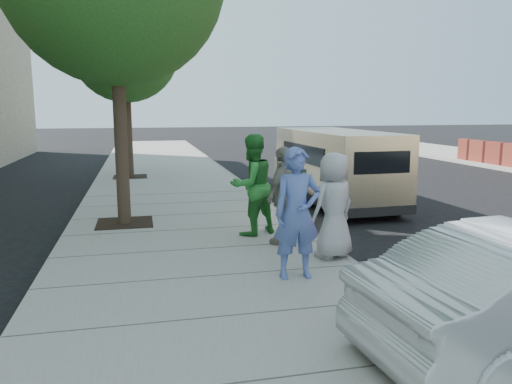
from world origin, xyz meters
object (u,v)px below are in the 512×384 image
at_px(person_officer, 297,213).
at_px(person_gray_shirt, 334,206).
at_px(person_striped_polo, 284,196).
at_px(tree_far, 126,43).
at_px(person_green_shirt, 252,185).
at_px(van, 335,165).
at_px(parking_meter, 300,186).

bearing_deg(person_officer, person_gray_shirt, 43.44).
bearing_deg(person_striped_polo, tree_far, -116.84).
bearing_deg(person_striped_polo, person_gray_shirt, 75.87).
bearing_deg(tree_far, person_gray_shirt, -72.59).
bearing_deg(person_green_shirt, person_striped_polo, 93.06).
distance_m(van, person_green_shirt, 4.54).
xyz_separation_m(parking_meter, van, (2.05, 3.18, 0.01)).
relative_size(parking_meter, person_gray_shirt, 0.71).
bearing_deg(person_green_shirt, parking_meter, 164.11).
bearing_deg(van, parking_meter, -124.78).
height_order(tree_far, person_officer, tree_far).
xyz_separation_m(parking_meter, person_officer, (-0.95, -2.81, 0.06)).
distance_m(person_officer, person_gray_shirt, 1.22).
height_order(person_officer, person_striped_polo, person_officer).
distance_m(person_green_shirt, person_striped_polo, 0.92).
xyz_separation_m(van, person_gray_shirt, (-2.10, -5.17, -0.04)).
distance_m(person_green_shirt, person_gray_shirt, 2.08).
height_order(parking_meter, person_green_shirt, person_green_shirt).
height_order(tree_far, parking_meter, tree_far).
bearing_deg(person_green_shirt, person_gray_shirt, 93.81).
xyz_separation_m(person_officer, person_green_shirt, (-0.08, 2.65, 0.03)).
bearing_deg(person_green_shirt, person_officer, 67.34).
xyz_separation_m(tree_far, person_gray_shirt, (3.45, -11.02, -3.84)).
bearing_deg(person_striped_polo, van, -165.59).
distance_m(tree_far, person_officer, 12.68).
distance_m(person_officer, person_striped_polo, 1.87).
xyz_separation_m(person_green_shirt, person_gray_shirt, (0.98, -1.83, -0.11)).
height_order(person_officer, person_green_shirt, person_green_shirt).
bearing_deg(parking_meter, person_officer, -107.82).
bearing_deg(person_gray_shirt, person_officer, 18.95).
distance_m(parking_meter, person_green_shirt, 1.05).
xyz_separation_m(tree_far, van, (5.55, -5.85, -3.81)).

